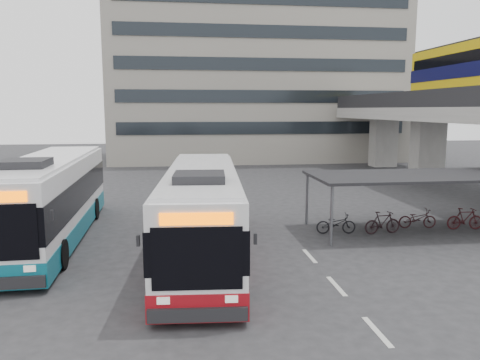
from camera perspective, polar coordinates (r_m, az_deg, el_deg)
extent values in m
plane|color=#28282B|center=(17.21, 0.33, -9.59)|extent=(120.00, 120.00, 0.00)
cube|color=gray|center=(39.35, 21.87, 3.51)|extent=(2.20, 1.60, 4.60)
cube|color=gray|center=(46.47, 17.07, 4.44)|extent=(2.20, 1.60, 4.60)
cube|color=gray|center=(34.12, 27.07, 7.13)|extent=(8.00, 32.00, 0.90)
cube|color=black|center=(32.17, 21.60, 9.22)|extent=(0.35, 32.00, 1.10)
cylinder|color=#595B60|center=(22.21, 8.15, -2.31)|extent=(0.12, 0.12, 2.40)
cylinder|color=#595B60|center=(18.84, 11.08, -4.36)|extent=(0.12, 0.12, 2.40)
cube|color=black|center=(22.17, 21.54, 0.50)|extent=(10.00, 4.00, 0.12)
imported|color=black|center=(20.93, 11.55, -5.18)|extent=(1.71, 0.60, 0.90)
imported|color=black|center=(21.64, 16.59, -4.78)|extent=(1.66, 0.47, 1.00)
imported|color=black|center=(22.53, 21.25, -4.61)|extent=(1.71, 0.60, 0.90)
imported|color=black|center=(23.54, 25.55, -4.20)|extent=(1.66, 0.47, 1.00)
cube|color=gray|center=(53.32, 1.56, 16.29)|extent=(30.00, 15.00, 25.00)
cube|color=beige|center=(12.45, 16.38, -17.31)|extent=(0.15, 1.60, 0.01)
cube|color=beige|center=(15.01, 11.68, -12.54)|extent=(0.15, 1.60, 0.01)
cube|color=beige|center=(17.70, 8.48, -9.14)|extent=(0.15, 1.60, 0.01)
cube|color=white|center=(17.16, -4.66, -3.46)|extent=(3.31, 11.94, 2.70)
cube|color=maroon|center=(17.47, -4.61, -7.49)|extent=(3.36, 11.99, 0.74)
cube|color=black|center=(17.14, -4.67, -3.06)|extent=(3.38, 11.97, 1.13)
cube|color=#EB5B00|center=(11.19, -5.33, -4.73)|extent=(1.76, 0.20, 0.29)
cube|color=black|center=(13.98, -4.98, 0.30)|extent=(1.61, 1.67, 0.28)
cylinder|color=black|center=(13.98, -9.83, -11.97)|extent=(0.36, 1.00, 0.98)
cylinder|color=black|center=(20.69, -1.17, -5.05)|extent=(0.36, 1.00, 0.98)
cube|color=white|center=(20.84, -22.23, -1.68)|extent=(2.92, 12.45, 2.84)
cube|color=#0C6073|center=(21.10, -22.03, -5.20)|extent=(2.96, 12.49, 0.77)
cube|color=black|center=(20.82, -22.25, -1.33)|extent=(2.98, 12.47, 1.19)
cube|color=black|center=(17.65, -24.84, 1.81)|extent=(1.62, 1.69, 0.29)
cylinder|color=black|center=(24.20, -17.31, -3.37)|extent=(0.33, 1.04, 1.03)
imported|color=black|center=(20.52, -2.40, -4.42)|extent=(0.39, 0.57, 1.51)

